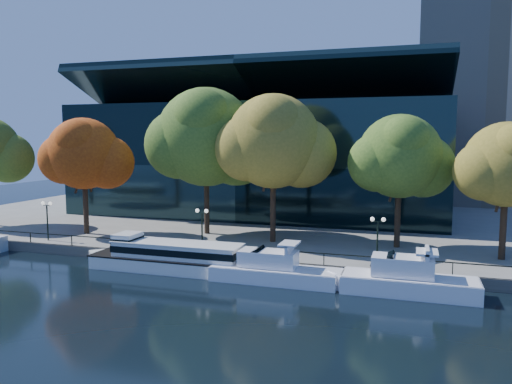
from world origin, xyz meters
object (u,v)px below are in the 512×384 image
(tree_3, at_px, (275,143))
(lamp_2, at_px, (378,230))
(tree_4, at_px, (401,158))
(tree_5, at_px, (508,166))
(lamp_0, at_px, (47,212))
(lamp_1, at_px, (202,220))
(cruiser_near, at_px, (269,269))
(tour_boat, at_px, (168,256))
(tree_1, at_px, (85,155))
(cruiser_far, at_px, (403,279))
(tree_2, at_px, (208,139))

(tree_3, relative_size, lamp_2, 3.70)
(tree_4, relative_size, tree_5, 1.07)
(lamp_0, relative_size, lamp_1, 1.00)
(tree_4, xyz_separation_m, lamp_1, (-17.26, -7.58, -5.63))
(cruiser_near, height_order, tree_4, tree_4)
(tour_boat, relative_size, tree_1, 1.27)
(cruiser_near, bearing_deg, tree_1, 160.20)
(cruiser_far, distance_m, tree_1, 35.72)
(tree_2, height_order, tree_3, tree_2)
(tree_2, bearing_deg, lamp_2, -24.21)
(tree_1, relative_size, tree_4, 0.99)
(cruiser_far, relative_size, lamp_1, 2.73)
(cruiser_near, distance_m, lamp_1, 9.13)
(tree_4, distance_m, tree_5, 9.17)
(tree_1, height_order, tree_3, tree_3)
(tree_1, distance_m, tree_2, 13.49)
(tour_boat, relative_size, lamp_0, 4.00)
(tree_2, relative_size, lamp_2, 3.96)
(lamp_1, relative_size, lamp_2, 1.00)
(tree_2, distance_m, lamp_0, 18.20)
(tree_5, xyz_separation_m, lamp_0, (-43.44, -5.31, -5.12))
(lamp_2, bearing_deg, lamp_1, 180.00)
(lamp_0, bearing_deg, tree_1, 69.60)
(tree_2, xyz_separation_m, lamp_0, (-14.34, -8.43, -7.40))
(tree_1, relative_size, lamp_1, 3.15)
(tree_3, xyz_separation_m, tree_4, (12.12, 1.14, -1.37))
(cruiser_far, relative_size, tree_2, 0.69)
(tree_4, bearing_deg, tree_5, -14.41)
(tree_4, relative_size, lamp_1, 3.17)
(cruiser_near, bearing_deg, cruiser_far, -0.27)
(tour_boat, relative_size, lamp_1, 4.00)
(lamp_0, bearing_deg, cruiser_far, -6.66)
(tree_3, height_order, tree_5, tree_3)
(cruiser_near, xyz_separation_m, tree_3, (-2.48, 10.52, 9.96))
(cruiser_near, xyz_separation_m, tree_2, (-10.60, 12.50, 10.36))
(lamp_2, bearing_deg, tree_4, 78.93)
(tree_5, bearing_deg, tree_4, 165.59)
(cruiser_far, bearing_deg, tree_5, 49.02)
(tour_boat, xyz_separation_m, cruiser_near, (9.38, -0.64, -0.28))
(tour_boat, height_order, cruiser_near, cruiser_near)
(cruiser_near, height_order, lamp_2, lamp_2)
(tree_2, height_order, tree_5, tree_2)
(tree_1, bearing_deg, cruiser_near, -19.80)
(cruiser_far, height_order, tree_4, tree_4)
(tour_boat, bearing_deg, tree_4, 30.08)
(cruiser_far, relative_size, tree_5, 0.93)
(lamp_2, bearing_deg, tree_2, 155.79)
(lamp_1, height_order, lamp_2, same)
(cruiser_far, xyz_separation_m, lamp_0, (-35.25, 4.12, 2.84))
(lamp_0, xyz_separation_m, lamp_2, (33.09, 0.00, 0.00))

